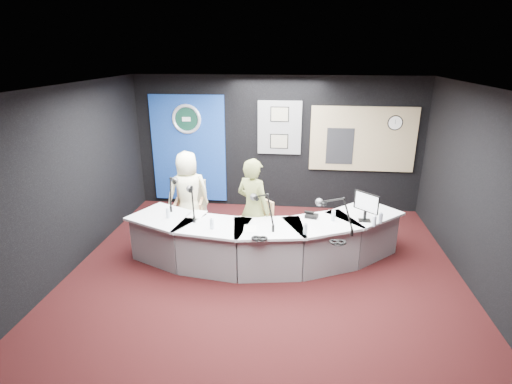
# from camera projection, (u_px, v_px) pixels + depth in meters

# --- Properties ---
(ground) EXTENTS (6.00, 6.00, 0.00)m
(ground) POSITION_uv_depth(u_px,v_px,m) (263.00, 278.00, 6.04)
(ground) COLOR black
(ground) RESTS_ON ground
(ceiling) EXTENTS (6.00, 6.00, 0.02)m
(ceiling) POSITION_uv_depth(u_px,v_px,m) (265.00, 88.00, 5.10)
(ceiling) COLOR silver
(ceiling) RESTS_ON ground
(wall_back) EXTENTS (6.00, 0.02, 2.80)m
(wall_back) POSITION_uv_depth(u_px,v_px,m) (277.00, 144.00, 8.38)
(wall_back) COLOR black
(wall_back) RESTS_ON ground
(wall_front) EXTENTS (6.00, 0.02, 2.80)m
(wall_front) POSITION_uv_depth(u_px,v_px,m) (225.00, 335.00, 2.77)
(wall_front) COLOR black
(wall_front) RESTS_ON ground
(wall_left) EXTENTS (0.02, 6.00, 2.80)m
(wall_left) POSITION_uv_depth(u_px,v_px,m) (62.00, 184.00, 5.88)
(wall_left) COLOR black
(wall_left) RESTS_ON ground
(wall_right) EXTENTS (0.02, 6.00, 2.80)m
(wall_right) POSITION_uv_depth(u_px,v_px,m) (490.00, 200.00, 5.27)
(wall_right) COLOR black
(wall_right) RESTS_ON ground
(broadcast_desk) EXTENTS (4.50, 1.90, 0.75)m
(broadcast_desk) POSITION_uv_depth(u_px,v_px,m) (264.00, 240.00, 6.44)
(broadcast_desk) COLOR silver
(broadcast_desk) RESTS_ON ground
(backdrop_panel) EXTENTS (1.60, 0.05, 2.30)m
(backdrop_panel) POSITION_uv_depth(u_px,v_px,m) (189.00, 149.00, 8.60)
(backdrop_panel) COLOR navy
(backdrop_panel) RESTS_ON wall_back
(agency_seal) EXTENTS (0.63, 0.07, 0.63)m
(agency_seal) POSITION_uv_depth(u_px,v_px,m) (186.00, 119.00, 8.34)
(agency_seal) COLOR silver
(agency_seal) RESTS_ON backdrop_panel
(seal_center) EXTENTS (0.48, 0.01, 0.48)m
(seal_center) POSITION_uv_depth(u_px,v_px,m) (186.00, 119.00, 8.35)
(seal_center) COLOR #0E3325
(seal_center) RESTS_ON backdrop_panel
(pinboard) EXTENTS (0.90, 0.04, 1.10)m
(pinboard) POSITION_uv_depth(u_px,v_px,m) (279.00, 128.00, 8.23)
(pinboard) COLOR slate
(pinboard) RESTS_ON wall_back
(framed_photo_upper) EXTENTS (0.34, 0.02, 0.27)m
(framed_photo_upper) POSITION_uv_depth(u_px,v_px,m) (280.00, 114.00, 8.11)
(framed_photo_upper) COLOR #7E765B
(framed_photo_upper) RESTS_ON pinboard
(framed_photo_lower) EXTENTS (0.34, 0.02, 0.27)m
(framed_photo_lower) POSITION_uv_depth(u_px,v_px,m) (279.00, 141.00, 8.30)
(framed_photo_lower) COLOR #7E765B
(framed_photo_lower) RESTS_ON pinboard
(booth_window_frame) EXTENTS (2.12, 0.06, 1.32)m
(booth_window_frame) POSITION_uv_depth(u_px,v_px,m) (363.00, 139.00, 8.13)
(booth_window_frame) COLOR #9C8862
(booth_window_frame) RESTS_ON wall_back
(booth_glow) EXTENTS (2.00, 0.02, 1.20)m
(booth_glow) POSITION_uv_depth(u_px,v_px,m) (363.00, 139.00, 8.12)
(booth_glow) COLOR #F2E099
(booth_glow) RESTS_ON booth_window_frame
(equipment_rack) EXTENTS (0.55, 0.02, 0.75)m
(equipment_rack) POSITION_uv_depth(u_px,v_px,m) (340.00, 146.00, 8.19)
(equipment_rack) COLOR black
(equipment_rack) RESTS_ON booth_window_frame
(wall_clock) EXTENTS (0.28, 0.01, 0.28)m
(wall_clock) POSITION_uv_depth(u_px,v_px,m) (395.00, 123.00, 7.92)
(wall_clock) COLOR white
(wall_clock) RESTS_ON booth_window_frame
(armchair_left) EXTENTS (0.56, 0.56, 0.88)m
(armchair_left) POSITION_uv_depth(u_px,v_px,m) (189.00, 211.00, 7.41)
(armchair_left) COLOR tan
(armchair_left) RESTS_ON ground
(armchair_right) EXTENTS (0.74, 0.74, 0.93)m
(armchair_right) POSITION_uv_depth(u_px,v_px,m) (253.00, 229.00, 6.60)
(armchair_right) COLOR tan
(armchair_right) RESTS_ON ground
(draped_jacket) EXTENTS (0.51, 0.17, 0.70)m
(draped_jacket) POSITION_uv_depth(u_px,v_px,m) (193.00, 198.00, 7.58)
(draped_jacket) COLOR slate
(draped_jacket) RESTS_ON armchair_left
(person_man) EXTENTS (0.91, 0.79, 1.58)m
(person_man) POSITION_uv_depth(u_px,v_px,m) (188.00, 194.00, 7.29)
(person_man) COLOR #FFFDCB
(person_man) RESTS_ON ground
(person_woman) EXTENTS (0.73, 0.65, 1.68)m
(person_woman) POSITION_uv_depth(u_px,v_px,m) (253.00, 209.00, 6.47)
(person_woman) COLOR olive
(person_woman) RESTS_ON ground
(computer_monitor) EXTENTS (0.36, 0.36, 0.33)m
(computer_monitor) POSITION_uv_depth(u_px,v_px,m) (366.00, 202.00, 6.11)
(computer_monitor) COLOR black
(computer_monitor) RESTS_ON broadcast_desk
(desk_phone) EXTENTS (0.23, 0.20, 0.05)m
(desk_phone) POSITION_uv_depth(u_px,v_px,m) (312.00, 216.00, 6.35)
(desk_phone) COLOR black
(desk_phone) RESTS_ON broadcast_desk
(headphones_near) EXTENTS (0.20, 0.20, 0.03)m
(headphones_near) POSITION_uv_depth(u_px,v_px,m) (338.00, 242.00, 5.49)
(headphones_near) COLOR black
(headphones_near) RESTS_ON broadcast_desk
(headphones_far) EXTENTS (0.20, 0.20, 0.03)m
(headphones_far) POSITION_uv_depth(u_px,v_px,m) (259.00, 238.00, 5.60)
(headphones_far) COLOR black
(headphones_far) RESTS_ON broadcast_desk
(paper_stack) EXTENTS (0.29, 0.37, 0.00)m
(paper_stack) POSITION_uv_depth(u_px,v_px,m) (197.00, 214.00, 6.47)
(paper_stack) COLOR white
(paper_stack) RESTS_ON broadcast_desk
(notepad) EXTENTS (0.20, 0.28, 0.00)m
(notepad) POSITION_uv_depth(u_px,v_px,m) (250.00, 229.00, 5.95)
(notepad) COLOR white
(notepad) RESTS_ON broadcast_desk
(boom_mic_a) EXTENTS (0.22, 0.73, 0.60)m
(boom_mic_a) POSITION_uv_depth(u_px,v_px,m) (173.00, 188.00, 6.77)
(boom_mic_a) COLOR black
(boom_mic_a) RESTS_ON broadcast_desk
(boom_mic_b) EXTENTS (0.33, 0.70, 0.60)m
(boom_mic_b) POSITION_uv_depth(u_px,v_px,m) (192.00, 197.00, 6.35)
(boom_mic_b) COLOR black
(boom_mic_b) RESTS_ON broadcast_desk
(boom_mic_c) EXTENTS (0.47, 0.63, 0.60)m
(boom_mic_c) POSITION_uv_depth(u_px,v_px,m) (263.00, 206.00, 6.01)
(boom_mic_c) COLOR black
(boom_mic_c) RESTS_ON broadcast_desk
(boom_mic_d) EXTENTS (0.58, 0.53, 0.60)m
(boom_mic_d) POSITION_uv_depth(u_px,v_px,m) (335.00, 210.00, 5.84)
(boom_mic_d) COLOR black
(boom_mic_d) RESTS_ON broadcast_desk
(water_bottles) EXTENTS (3.38, 0.59, 0.18)m
(water_bottles) POSITION_uv_depth(u_px,v_px,m) (272.00, 219.00, 6.05)
(water_bottles) COLOR silver
(water_bottles) RESTS_ON broadcast_desk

